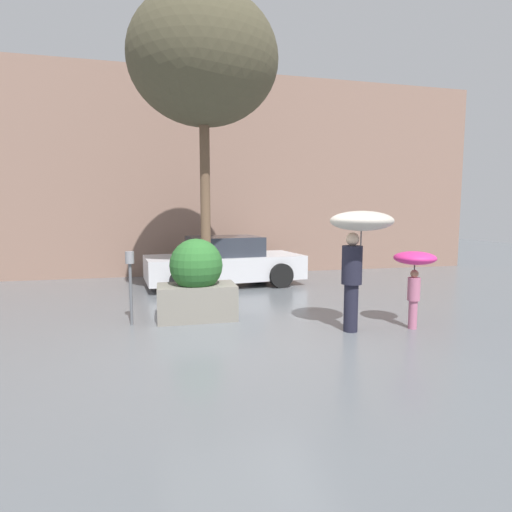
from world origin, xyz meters
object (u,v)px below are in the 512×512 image
planter_box (197,281)px  parking_meter (130,272)px  person_adult (359,237)px  parked_car_near (224,263)px  street_tree (203,61)px  person_child (415,266)px

planter_box → parking_meter: planter_box is taller
person_adult → parking_meter: person_adult is taller
parked_car_near → street_tree: 4.71m
street_tree → person_child: bearing=-40.2°
parking_meter → parked_car_near: bearing=58.4°
person_adult → street_tree: 4.71m
person_adult → person_child: 1.13m
person_child → parking_meter: person_child is taller
street_tree → planter_box: bearing=-103.6°
parked_car_near → parking_meter: (-2.07, -3.37, 0.31)m
street_tree → person_adult: bearing=-52.3°
planter_box → parked_car_near: (0.98, 3.22, -0.09)m
person_adult → parked_car_near: size_ratio=0.46×
parked_car_near → street_tree: (-0.67, -1.97, 4.23)m
street_tree → parking_meter: bearing=-135.0°
person_adult → parking_meter: size_ratio=1.54×
parking_meter → person_adult: bearing=-19.9°
street_tree → parking_meter: street_tree is taller
planter_box → person_child: bearing=-21.7°
parking_meter → planter_box: bearing=7.5°
person_child → parked_car_near: bearing=59.9°
person_child → street_tree: size_ratio=0.20×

